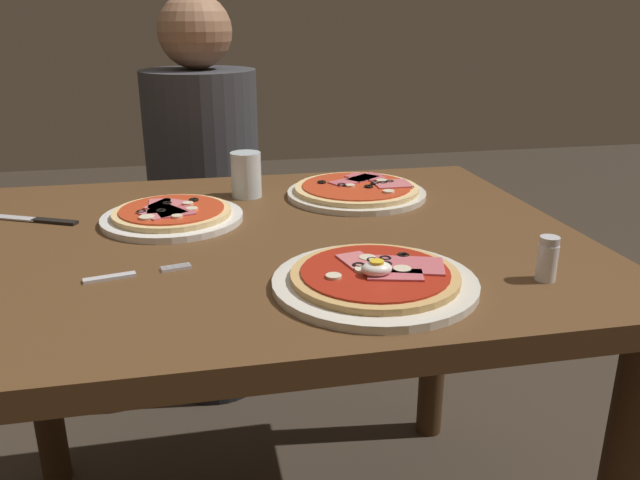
{
  "coord_description": "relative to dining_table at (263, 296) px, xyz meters",
  "views": [
    {
      "loc": [
        -0.11,
        -1.06,
        1.12
      ],
      "look_at": [
        0.08,
        -0.13,
        0.78
      ],
      "focal_mm": 35.67,
      "sensor_mm": 36.0,
      "label": 1
    }
  ],
  "objects": [
    {
      "name": "pizza_foreground",
      "position": [
        0.13,
        -0.26,
        0.13
      ],
      "size": [
        0.3,
        0.3,
        0.05
      ],
      "color": "silver",
      "rests_on": "dining_table"
    },
    {
      "name": "dining_table",
      "position": [
        0.0,
        0.0,
        0.0
      ],
      "size": [
        1.12,
        0.88,
        0.75
      ],
      "color": "brown",
      "rests_on": "ground"
    },
    {
      "name": "diner_person",
      "position": [
        -0.08,
        0.76,
        -0.07
      ],
      "size": [
        0.32,
        0.32,
        1.18
      ],
      "rotation": [
        0.0,
        0.0,
        3.14
      ],
      "color": "black",
      "rests_on": "ground"
    },
    {
      "name": "pizza_across_right",
      "position": [
        0.23,
        0.21,
        0.13
      ],
      "size": [
        0.3,
        0.3,
        0.03
      ],
      "color": "silver",
      "rests_on": "dining_table"
    },
    {
      "name": "fork",
      "position": [
        -0.21,
        -0.15,
        0.12
      ],
      "size": [
        0.16,
        0.05,
        0.0
      ],
      "color": "silver",
      "rests_on": "dining_table"
    },
    {
      "name": "knife",
      "position": [
        -0.4,
        0.16,
        0.12
      ],
      "size": [
        0.18,
        0.1,
        0.01
      ],
      "color": "silver",
      "rests_on": "dining_table"
    },
    {
      "name": "pizza_across_left",
      "position": [
        -0.15,
        0.11,
        0.13
      ],
      "size": [
        0.26,
        0.26,
        0.03
      ],
      "color": "white",
      "rests_on": "dining_table"
    },
    {
      "name": "water_glass_near",
      "position": [
        0.0,
        0.26,
        0.16
      ],
      "size": [
        0.06,
        0.06,
        0.1
      ],
      "color": "silver",
      "rests_on": "dining_table"
    },
    {
      "name": "salt_shaker",
      "position": [
        0.39,
        -0.28,
        0.15
      ],
      "size": [
        0.03,
        0.03,
        0.07
      ],
      "color": "white",
      "rests_on": "dining_table"
    }
  ]
}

